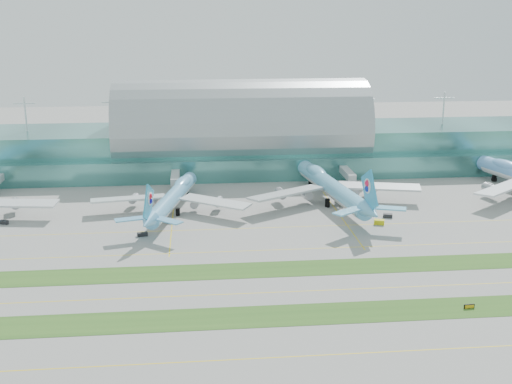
{
  "coord_description": "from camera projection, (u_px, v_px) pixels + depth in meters",
  "views": [
    {
      "loc": [
        -22.15,
        -173.92,
        74.36
      ],
      "look_at": [
        0.0,
        55.0,
        9.0
      ],
      "focal_mm": 45.0,
      "sensor_mm": 36.0,
      "label": 1
    }
  ],
  "objects": [
    {
      "name": "airliner_b",
      "position": [
        173.0,
        197.0,
        243.7
      ],
      "size": [
        60.73,
        69.97,
        19.45
      ],
      "rotation": [
        0.0,
        0.0,
        -0.22
      ],
      "color": "#65B0DF",
      "rests_on": "ground"
    },
    {
      "name": "taxiline_c",
      "position": [
        267.0,
        250.0,
        206.13
      ],
      "size": [
        420.0,
        0.35,
        0.01
      ],
      "primitive_type": "cube",
      "color": "yellow",
      "rests_on": "ground"
    },
    {
      "name": "grass_strip_far",
      "position": [
        273.0,
        269.0,
        190.8
      ],
      "size": [
        420.0,
        12.0,
        0.08
      ],
      "primitive_type": "cube",
      "color": "#2D591E",
      "rests_on": "ground"
    },
    {
      "name": "taxiline_a",
      "position": [
        300.0,
        356.0,
        142.94
      ],
      "size": [
        420.0,
        0.35,
        0.01
      ],
      "primitive_type": "cube",
      "color": "yellow",
      "rests_on": "ground"
    },
    {
      "name": "gse_c",
      "position": [
        142.0,
        234.0,
        218.81
      ],
      "size": [
        3.72,
        2.33,
        1.28
      ],
      "primitive_type": "cube",
      "rotation": [
        0.0,
        0.0,
        0.22
      ],
      "color": "black",
      "rests_on": "ground"
    },
    {
      "name": "gse_b",
      "position": [
        4.0,
        222.0,
        230.94
      ],
      "size": [
        3.31,
        2.31,
        1.47
      ],
      "primitive_type": "cube",
      "rotation": [
        0.0,
        0.0,
        -0.32
      ],
      "color": "black",
      "rests_on": "ground"
    },
    {
      "name": "gse_f",
      "position": [
        388.0,
        216.0,
        238.38
      ],
      "size": [
        3.84,
        2.89,
        1.45
      ],
      "primitive_type": "cube",
      "rotation": [
        0.0,
        0.0,
        -0.28
      ],
      "color": "black",
      "rests_on": "ground"
    },
    {
      "name": "taxiline_b",
      "position": [
        280.0,
        292.0,
        175.49
      ],
      "size": [
        420.0,
        0.35,
        0.01
      ],
      "primitive_type": "cube",
      "color": "yellow",
      "rests_on": "ground"
    },
    {
      "name": "taxiline_d",
      "position": [
        260.0,
        228.0,
        227.2
      ],
      "size": [
        420.0,
        0.35,
        0.01
      ],
      "primitive_type": "cube",
      "color": "yellow",
      "rests_on": "ground"
    },
    {
      "name": "taxiway_sign_east",
      "position": [
        469.0,
        306.0,
        165.65
      ],
      "size": [
        2.89,
        0.53,
        1.22
      ],
      "rotation": [
        0.0,
        0.0,
        0.06
      ],
      "color": "black",
      "rests_on": "ground"
    },
    {
      "name": "airliner_c",
      "position": [
        331.0,
        186.0,
        254.86
      ],
      "size": [
        71.24,
        81.59,
        22.5
      ],
      "rotation": [
        0.0,
        0.0,
        0.15
      ],
      "color": "#61AFD5",
      "rests_on": "ground"
    },
    {
      "name": "gse_e",
      "position": [
        379.0,
        222.0,
        230.78
      ],
      "size": [
        4.15,
        3.3,
        1.74
      ],
      "primitive_type": "cube",
      "rotation": [
        0.0,
        0.0,
        -0.34
      ],
      "color": "#D5C70C",
      "rests_on": "ground"
    },
    {
      "name": "grass_strip_near",
      "position": [
        288.0,
        315.0,
        162.08
      ],
      "size": [
        420.0,
        12.0,
        0.08
      ],
      "primitive_type": "cube",
      "color": "#2D591E",
      "rests_on": "ground"
    },
    {
      "name": "gse_d",
      "position": [
        171.0,
        221.0,
        232.21
      ],
      "size": [
        3.32,
        1.56,
        1.37
      ],
      "primitive_type": "cube",
      "rotation": [
        0.0,
        0.0,
        0.01
      ],
      "color": "black",
      "rests_on": "ground"
    },
    {
      "name": "terminal",
      "position": [
        241.0,
        140.0,
        308.32
      ],
      "size": [
        340.0,
        69.1,
        36.0
      ],
      "color": "#3D7A75",
      "rests_on": "ground"
    },
    {
      "name": "ground",
      "position": [
        274.0,
        272.0,
        188.9
      ],
      "size": [
        700.0,
        700.0,
        0.0
      ],
      "primitive_type": "plane",
      "color": "gray",
      "rests_on": "ground"
    }
  ]
}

